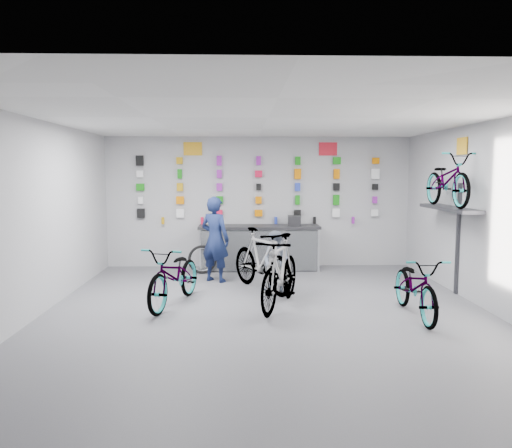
{
  "coord_description": "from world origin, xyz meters",
  "views": [
    {
      "loc": [
        -0.41,
        -7.53,
        2.2
      ],
      "look_at": [
        -0.14,
        1.4,
        1.26
      ],
      "focal_mm": 35.0,
      "sensor_mm": 36.0,
      "label": 1
    }
  ],
  "objects_px": {
    "bike_left": "(175,275)",
    "clerk": "(215,239)",
    "counter": "(259,248)",
    "bike_center": "(280,272)",
    "customer": "(277,262)",
    "bike_right": "(416,286)",
    "bike_service": "(262,260)"
  },
  "relations": [
    {
      "from": "counter",
      "to": "bike_left",
      "type": "xyz_separation_m",
      "value": [
        -1.5,
        -2.96,
        0.02
      ]
    },
    {
      "from": "bike_center",
      "to": "customer",
      "type": "bearing_deg",
      "value": 109.68
    },
    {
      "from": "counter",
      "to": "bike_service",
      "type": "bearing_deg",
      "value": -90.79
    },
    {
      "from": "bike_center",
      "to": "bike_service",
      "type": "relative_size",
      "value": 1.02
    },
    {
      "from": "clerk",
      "to": "customer",
      "type": "relative_size",
      "value": 1.5
    },
    {
      "from": "bike_right",
      "to": "bike_service",
      "type": "bearing_deg",
      "value": 142.84
    },
    {
      "from": "bike_left",
      "to": "bike_service",
      "type": "relative_size",
      "value": 1.0
    },
    {
      "from": "bike_service",
      "to": "clerk",
      "type": "bearing_deg",
      "value": 108.08
    },
    {
      "from": "counter",
      "to": "bike_service",
      "type": "relative_size",
      "value": 1.41
    },
    {
      "from": "bike_right",
      "to": "clerk",
      "type": "bearing_deg",
      "value": 141.67
    },
    {
      "from": "bike_center",
      "to": "counter",
      "type": "bearing_deg",
      "value": 114.56
    },
    {
      "from": "counter",
      "to": "bike_right",
      "type": "distance_m",
      "value": 4.36
    },
    {
      "from": "counter",
      "to": "bike_service",
      "type": "xyz_separation_m",
      "value": [
        -0.03,
        -1.98,
        0.09
      ]
    },
    {
      "from": "counter",
      "to": "bike_left",
      "type": "height_order",
      "value": "bike_left"
    },
    {
      "from": "bike_service",
      "to": "clerk",
      "type": "relative_size",
      "value": 1.12
    },
    {
      "from": "bike_right",
      "to": "counter",
      "type": "bearing_deg",
      "value": 121.59
    },
    {
      "from": "bike_center",
      "to": "clerk",
      "type": "relative_size",
      "value": 1.15
    },
    {
      "from": "bike_left",
      "to": "customer",
      "type": "distance_m",
      "value": 1.91
    },
    {
      "from": "bike_service",
      "to": "customer",
      "type": "height_order",
      "value": "bike_service"
    },
    {
      "from": "counter",
      "to": "customer",
      "type": "xyz_separation_m",
      "value": [
        0.24,
        -2.17,
        0.08
      ]
    },
    {
      "from": "clerk",
      "to": "bike_center",
      "type": "bearing_deg",
      "value": 150.39
    },
    {
      "from": "bike_center",
      "to": "customer",
      "type": "distance_m",
      "value": 0.99
    },
    {
      "from": "bike_left",
      "to": "clerk",
      "type": "xyz_separation_m",
      "value": [
        0.57,
        1.78,
        0.35
      ]
    },
    {
      "from": "counter",
      "to": "bike_service",
      "type": "distance_m",
      "value": 1.98
    },
    {
      "from": "bike_center",
      "to": "clerk",
      "type": "xyz_separation_m",
      "value": [
        -1.15,
        1.98,
        0.26
      ]
    },
    {
      "from": "bike_right",
      "to": "clerk",
      "type": "height_order",
      "value": "clerk"
    },
    {
      "from": "counter",
      "to": "bike_right",
      "type": "xyz_separation_m",
      "value": [
        2.24,
        -3.74,
        -0.01
      ]
    },
    {
      "from": "counter",
      "to": "bike_left",
      "type": "relative_size",
      "value": 1.41
    },
    {
      "from": "bike_left",
      "to": "bike_right",
      "type": "distance_m",
      "value": 3.82
    },
    {
      "from": "counter",
      "to": "bike_center",
      "type": "distance_m",
      "value": 3.16
    },
    {
      "from": "bike_left",
      "to": "bike_service",
      "type": "xyz_separation_m",
      "value": [
        1.47,
        0.98,
        0.07
      ]
    },
    {
      "from": "counter",
      "to": "clerk",
      "type": "height_order",
      "value": "clerk"
    }
  ]
}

